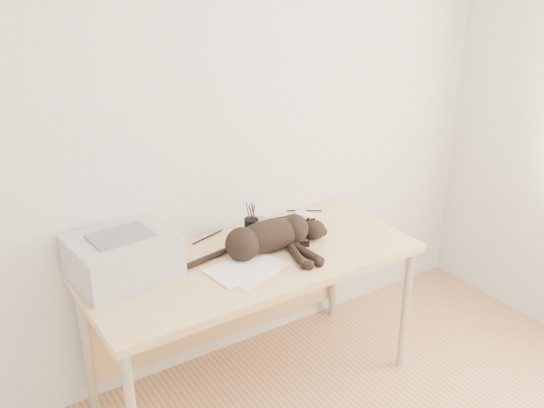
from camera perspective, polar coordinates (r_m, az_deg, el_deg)
wall_back at (r=2.97m, az=-5.63°, el=7.31°), size 3.50×0.00×3.50m
desk at (r=3.01m, az=-2.67°, el=-6.67°), size 1.60×0.70×0.74m
printer at (r=2.77m, az=-13.89°, el=-4.77°), size 0.46×0.40×0.21m
papers at (r=2.78m, az=-2.39°, el=-6.13°), size 0.38×0.31×0.01m
cat at (r=2.90m, az=-0.49°, el=-3.25°), size 0.73×0.35×0.17m
mug at (r=3.09m, az=-1.32°, el=-2.14°), size 0.14×0.14×0.09m
pen_cup at (r=3.07m, az=-1.96°, el=-2.20°), size 0.07×0.07×0.18m
remote_grey at (r=2.99m, az=-2.22°, el=-3.81°), size 0.05×0.17×0.02m
remote_black at (r=3.06m, az=3.08°, el=-3.19°), size 0.14×0.17×0.02m
mouse at (r=3.34m, az=2.95°, el=-0.73°), size 0.10×0.12×0.04m
cable_tangle at (r=3.12m, az=-4.81°, el=-2.73°), size 1.36×0.08×0.01m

